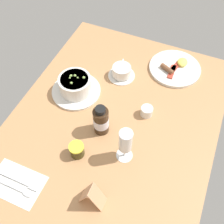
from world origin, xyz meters
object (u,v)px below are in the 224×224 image
creamer_jug (146,111)px  breakfast_plate (175,68)px  coffee_cup (122,72)px  menu_card (92,195)px  jam_jar (77,150)px  sauce_bottle_brown (101,121)px  wine_glass (125,142)px  porridge_bowl (75,86)px  cutlery_setting (17,184)px

creamer_jug → breakfast_plate: creamer_jug is taller
coffee_cup → menu_card: 59.91cm
jam_jar → coffee_cup: bearing=179.5°
coffee_cup → sauce_bottle_brown: bearing=6.6°
jam_jar → menu_card: bearing=43.1°
coffee_cup → wine_glass: bearing=23.3°
creamer_jug → sauce_bottle_brown: size_ratio=0.41×
wine_glass → porridge_bowl: bearing=-123.6°
coffee_cup → jam_jar: (44.57, -0.39, 0.20)cm
coffee_cup → sauce_bottle_brown: 31.41cm
sauce_bottle_brown → breakfast_plate: sauce_bottle_brown is taller
coffee_cup → wine_glass: size_ratio=0.81×
cutlery_setting → coffee_cup: bearing=166.8°
creamer_jug → sauce_bottle_brown: sauce_bottle_brown is taller
cutlery_setting → wine_glass: (-25.69, 31.50, 10.21)cm
menu_card → sauce_bottle_brown: bearing=-161.8°
creamer_jug → sauce_bottle_brown: bearing=-45.2°
wine_glass → menu_card: wine_glass is taller
coffee_cup → creamer_jug: (16.69, 17.95, -0.54)cm
porridge_bowl → jam_jar: (27.36, 14.75, -1.21)cm
porridge_bowl → breakfast_plate: porridge_bowl is taller
menu_card → creamer_jug: bearing=172.8°
porridge_bowl → breakfast_plate: size_ratio=0.89×
sauce_bottle_brown → menu_card: bearing=18.2°
cutlery_setting → coffee_cup: 65.71cm
breakfast_plate → wine_glass: bearing=-6.2°
sauce_bottle_brown → breakfast_plate: (-44.95, 18.59, -5.63)cm
wine_glass → menu_card: bearing=-10.7°
sauce_bottle_brown → coffee_cup: bearing=-173.4°
coffee_cup → sauce_bottle_brown: sauce_bottle_brown is taller
jam_jar → sauce_bottle_brown: (-13.59, 3.98, 3.56)cm
wine_glass → cutlery_setting: bearing=-50.8°
jam_jar → cutlery_setting: bearing=-37.1°
porridge_bowl → sauce_bottle_brown: 23.36cm
wine_glass → sauce_bottle_brown: bearing=-119.3°
coffee_cup → creamer_jug: 24.52cm
porridge_bowl → jam_jar: porridge_bowl is taller
coffee_cup → jam_jar: size_ratio=2.25×
creamer_jug → menu_card: (41.81, -5.30, 3.27)cm
jam_jar → menu_card: (13.93, 13.04, 2.53)cm
cutlery_setting → jam_jar: 24.41cm
creamer_jug → jam_jar: size_ratio=1.02×
cutlery_setting → jam_jar: jam_jar is taller
porridge_bowl → jam_jar: size_ratio=3.72×
wine_glass → breakfast_plate: size_ratio=0.67×
wine_glass → menu_card: 21.22cm
porridge_bowl → sauce_bottle_brown: size_ratio=1.50×
cutlery_setting → menu_card: bearing=101.1°
creamer_jug → wine_glass: bearing=-3.9°
wine_glass → jam_jar: (6.34, -16.88, -7.47)cm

